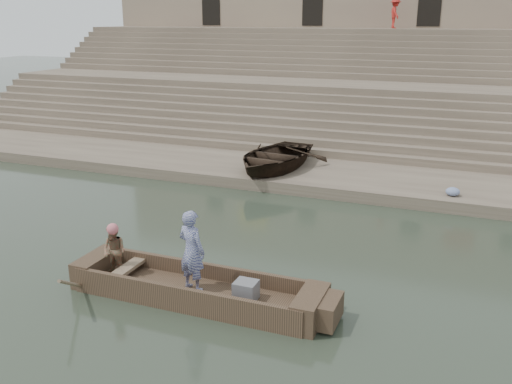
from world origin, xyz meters
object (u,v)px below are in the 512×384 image
Objects in this scene: standing_man at (192,251)px; pedestrian at (395,13)px; rowing_man at (114,251)px; beached_rowboat at (274,157)px; television at (245,290)px; main_rowboat at (196,294)px.

pedestrian is at bearing -76.32° from standing_man.
beached_rowboat is at bearing 91.97° from rowing_man.
television is 25.08m from pedestrian.
beached_rowboat is 2.69× the size of pedestrian.
standing_man is 3.90× the size of television.
standing_man is 1.97m from rowing_man.
main_rowboat is at bearing -74.00° from beached_rowboat.
main_rowboat is 1.01m from standing_man.
television reaches higher than main_rowboat.
pedestrian reaches higher than rowing_man.
rowing_man is at bearing 152.81° from pedestrian.
standing_man is at bearing -74.33° from beached_rowboat.
pedestrian is (1.84, 14.98, 5.16)m from beached_rowboat.
main_rowboat is at bearing 180.00° from television.
rowing_man reaches higher than television.
standing_man reaches higher than beached_rowboat.
main_rowboat is 3.04× the size of pedestrian.
rowing_man is 0.72× the size of pedestrian.
rowing_man reaches higher than beached_rowboat.
beached_rowboat is (-1.60, 9.47, -0.26)m from standing_man.
beached_rowboat reaches higher than main_rowboat.
pedestrian is at bearing 92.28° from television.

